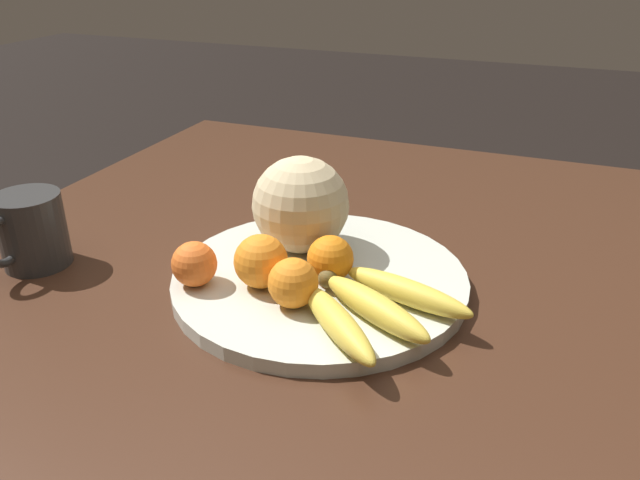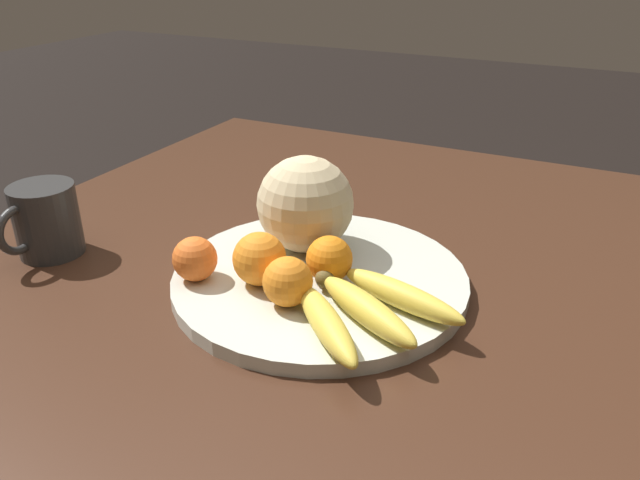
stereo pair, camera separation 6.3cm
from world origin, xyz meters
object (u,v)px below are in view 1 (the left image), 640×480
melon (301,205)px  orange_mid_center (330,259)px  produce_tag (258,261)px  orange_back_left (261,261)px  ceramic_mug (31,231)px  banana_bunch (373,306)px  fruit_bowl (320,279)px  orange_front_right (194,264)px  kitchen_table (313,324)px  orange_front_left (293,283)px

melon → orange_mid_center: bearing=-134.1°
produce_tag → orange_back_left: bearing=-177.8°
orange_mid_center → ceramic_mug: 0.43m
banana_bunch → produce_tag: bearing=-172.3°
fruit_bowl → ceramic_mug: 0.41m
ceramic_mug → orange_mid_center: bearing=-78.7°
melon → orange_front_right: size_ratio=2.33×
kitchen_table → orange_back_left: size_ratio=17.67×
kitchen_table → produce_tag: (-0.05, 0.06, 0.12)m
banana_bunch → orange_mid_center: orange_mid_center is taller
fruit_bowl → ceramic_mug: size_ratio=2.97×
orange_mid_center → produce_tag: bearing=86.0°
orange_front_left → produce_tag: (0.08, 0.09, -0.03)m
melon → orange_front_right: bearing=148.9°
orange_front_left → orange_front_right: 0.14m
banana_bunch → produce_tag: (0.08, 0.19, -0.02)m
melon → banana_bunch: bearing=-132.7°
fruit_bowl → ceramic_mug: ceramic_mug is taller
orange_mid_center → orange_back_left: 0.09m
fruit_bowl → melon: size_ratio=2.89×
orange_front_left → ceramic_mug: 0.40m
produce_tag → ceramic_mug: bearing=77.6°
orange_back_left → ceramic_mug: (-0.04, 0.34, -0.00)m
orange_back_left → produce_tag: size_ratio=0.74×
ceramic_mug → orange_front_right: bearing=-88.2°
kitchen_table → produce_tag: 0.14m
melon → orange_mid_center: (-0.07, -0.07, -0.04)m
orange_front_right → orange_back_left: (0.03, -0.08, 0.01)m
melon → banana_bunch: melon is taller
kitchen_table → produce_tag: produce_tag is taller
fruit_bowl → orange_back_left: bearing=133.8°
melon → orange_front_left: 0.16m
kitchen_table → melon: (0.01, 0.02, 0.19)m
kitchen_table → banana_bunch: banana_bunch is taller
melon → ceramic_mug: (-0.15, 0.35, -0.03)m
fruit_bowl → orange_back_left: size_ratio=5.66×
banana_bunch → orange_mid_center: size_ratio=3.53×
orange_front_right → orange_back_left: 0.09m
melon → banana_bunch: (-0.14, -0.15, -0.05)m
orange_front_left → kitchen_table: bearing=12.4°
fruit_bowl → produce_tag: (-0.00, 0.09, 0.01)m
fruit_bowl → orange_front_right: size_ratio=6.72×
fruit_bowl → banana_bunch: 0.13m
produce_tag → ceramic_mug: ceramic_mug is taller
orange_front_left → orange_back_left: orange_back_left is taller
kitchen_table → ceramic_mug: (-0.14, 0.37, 0.15)m
melon → orange_mid_center: melon is taller
kitchen_table → fruit_bowl: 0.12m
produce_tag → banana_bunch: bearing=-141.3°
orange_front_left → produce_tag: 0.13m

